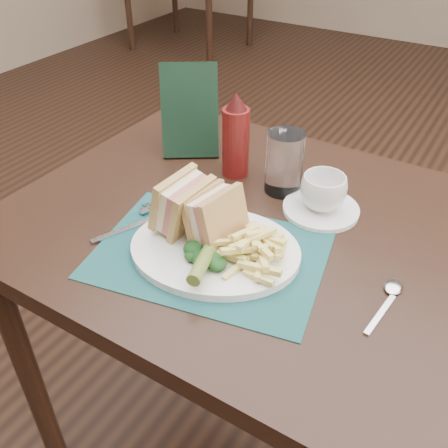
% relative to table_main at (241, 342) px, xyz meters
% --- Properties ---
extents(floor, '(7.00, 7.00, 0.00)m').
position_rel_table_main_xyz_m(floor, '(0.00, 0.50, -0.38)').
color(floor, black).
rests_on(floor, ground).
extents(table_main, '(0.90, 0.75, 0.75)m').
position_rel_table_main_xyz_m(table_main, '(0.00, 0.00, 0.00)').
color(table_main, black).
rests_on(table_main, ground).
extents(table_bg_left, '(0.90, 0.75, 0.75)m').
position_rel_table_main_xyz_m(table_bg_left, '(-2.13, 2.86, 0.00)').
color(table_bg_left, black).
rests_on(table_bg_left, ground).
extents(placemat, '(0.44, 0.35, 0.00)m').
position_rel_table_main_xyz_m(placemat, '(0.01, -0.14, 0.38)').
color(placemat, '#17494A').
rests_on(placemat, table_main).
extents(plate, '(0.36, 0.32, 0.01)m').
position_rel_table_main_xyz_m(plate, '(0.01, -0.13, 0.38)').
color(plate, white).
rests_on(plate, placemat).
extents(sandwich_half_a, '(0.08, 0.11, 0.11)m').
position_rel_table_main_xyz_m(sandwich_half_a, '(-0.09, -0.11, 0.45)').
color(sandwich_half_a, tan).
rests_on(sandwich_half_a, plate).
extents(sandwich_half_b, '(0.09, 0.11, 0.10)m').
position_rel_table_main_xyz_m(sandwich_half_b, '(-0.01, -0.11, 0.44)').
color(sandwich_half_b, tan).
rests_on(sandwich_half_b, plate).
extents(kale_garnish, '(0.11, 0.08, 0.03)m').
position_rel_table_main_xyz_m(kale_garnish, '(0.02, -0.18, 0.41)').
color(kale_garnish, '#133617').
rests_on(kale_garnish, plate).
extents(pickle_spear, '(0.05, 0.12, 0.03)m').
position_rel_table_main_xyz_m(pickle_spear, '(0.03, -0.19, 0.41)').
color(pickle_spear, '#59702B').
rests_on(pickle_spear, plate).
extents(fries_pile, '(0.18, 0.20, 0.05)m').
position_rel_table_main_xyz_m(fries_pile, '(0.08, -0.11, 0.42)').
color(fries_pile, '#FDE87E').
rests_on(fries_pile, plate).
extents(fork, '(0.10, 0.17, 0.01)m').
position_rel_table_main_xyz_m(fork, '(-0.17, -0.14, 0.38)').
color(fork, silver).
rests_on(fork, placemat).
extents(spoon, '(0.05, 0.15, 0.01)m').
position_rel_table_main_xyz_m(spoon, '(0.31, -0.10, 0.38)').
color(spoon, silver).
rests_on(spoon, table_main).
extents(saucer, '(0.19, 0.19, 0.01)m').
position_rel_table_main_xyz_m(saucer, '(0.12, 0.09, 0.38)').
color(saucer, white).
rests_on(saucer, table_main).
extents(coffee_cup, '(0.12, 0.12, 0.07)m').
position_rel_table_main_xyz_m(coffee_cup, '(0.12, 0.09, 0.42)').
color(coffee_cup, white).
rests_on(coffee_cup, saucer).
extents(drinking_glass, '(0.09, 0.09, 0.13)m').
position_rel_table_main_xyz_m(drinking_glass, '(0.02, 0.12, 0.44)').
color(drinking_glass, white).
rests_on(drinking_glass, table_main).
extents(ketchup_bottle, '(0.08, 0.08, 0.19)m').
position_rel_table_main_xyz_m(ketchup_bottle, '(-0.10, 0.13, 0.47)').
color(ketchup_bottle, '#5E1110').
rests_on(ketchup_bottle, table_main).
extents(check_presenter, '(0.15, 0.14, 0.21)m').
position_rel_table_main_xyz_m(check_presenter, '(-0.24, 0.16, 0.48)').
color(check_presenter, black).
rests_on(check_presenter, table_main).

